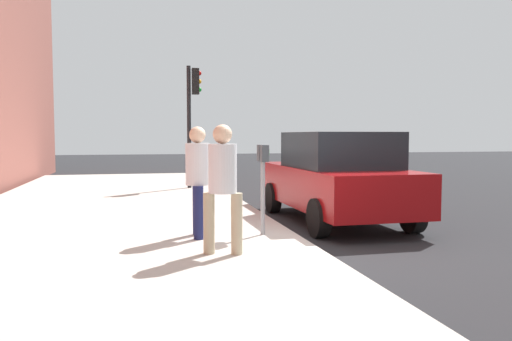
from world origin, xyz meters
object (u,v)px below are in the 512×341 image
Objects in this scene: pedestrian_at_meter at (198,173)px; pedestrian_bystander at (223,179)px; parked_sedan_near at (336,177)px; traffic_signal at (192,106)px; parking_meter at (263,170)px.

pedestrian_bystander is (-1.21, -0.19, 0.01)m from pedestrian_at_meter.
pedestrian_at_meter is at bearing 28.61° from pedestrian_bystander.
traffic_signal reaches higher than parked_sedan_near.
parking_meter is 1.02m from pedestrian_at_meter.
pedestrian_bystander is (-1.17, 0.83, -0.03)m from parking_meter.
pedestrian_at_meter reaches higher than parking_meter.
pedestrian_at_meter is 0.47× the size of traffic_signal.
pedestrian_at_meter is 3.33m from parked_sedan_near.
pedestrian_bystander is at bearing -77.19° from pedestrian_at_meter.
pedestrian_bystander is at bearing 136.18° from parked_sedan_near.
pedestrian_bystander reaches higher than pedestrian_at_meter.
parked_sedan_near is at bearing 33.19° from pedestrian_at_meter.
pedestrian_at_meter is 0.38× the size of parked_sedan_near.
traffic_signal is at bearing 88.64° from pedestrian_at_meter.
parked_sedan_near is at bearing -24.00° from pedestrian_bystander.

